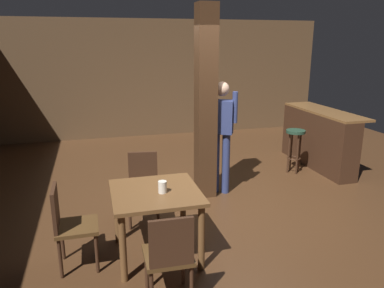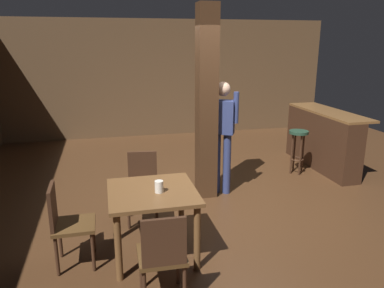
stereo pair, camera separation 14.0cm
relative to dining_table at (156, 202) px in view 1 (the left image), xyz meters
name	(u,v)px [view 1 (the left image)]	position (x,y,z in m)	size (l,w,h in m)	color
ground_plane	(226,206)	(1.18, 0.99, -0.63)	(10.80, 10.80, 0.00)	#422816
wall_back	(165,78)	(1.18, 5.49, 0.77)	(8.00, 0.10, 2.80)	brown
pillar	(206,105)	(1.00, 1.47, 0.77)	(0.28, 0.28, 2.80)	#422816
dining_table	(156,202)	(0.00, 0.00, 0.00)	(0.93, 0.93, 0.76)	brown
chair_south	(169,254)	(-0.03, -0.85, -0.12)	(0.43, 0.43, 0.89)	#4C3319
chair_west	(69,223)	(-0.90, -0.01, -0.12)	(0.42, 0.42, 0.89)	#4C3319
chair_north	(143,184)	(-0.02, 0.87, -0.12)	(0.48, 0.48, 0.89)	#4C3319
napkin_cup	(162,187)	(0.06, -0.07, 0.19)	(0.09, 0.09, 0.13)	silver
standing_person	(221,130)	(1.26, 1.50, 0.38)	(0.45, 0.34, 1.72)	navy
bar_counter	(318,138)	(3.43, 2.24, -0.08)	(0.56, 1.95, 1.06)	brown
bar_stool_near	(295,141)	(2.84, 2.03, -0.05)	(0.33, 0.33, 0.78)	#1E3828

